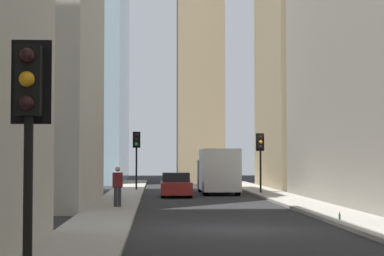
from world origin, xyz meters
TOP-DOWN VIEW (x-y plane):
  - ground_plane at (0.00, 0.00)m, footprint 135.00×135.00m
  - sidewalk_right at (0.00, 4.50)m, footprint 90.00×2.20m
  - sidewalk_left at (0.00, -4.50)m, footprint 90.00×2.20m
  - building_left_far at (28.05, -10.60)m, footprint 12.06×10.00m
  - delivery_truck at (21.69, -1.40)m, footprint 6.46×2.25m
  - sedan_red at (18.48, 1.40)m, footprint 4.30×1.78m
  - traffic_light_foreground at (-12.92, 4.23)m, footprint 0.43×0.52m
  - traffic_light_midblock at (24.48, 3.89)m, footprint 0.43×0.52m
  - traffic_light_far_junction at (20.15, -3.91)m, footprint 0.43×0.52m
  - pedestrian at (8.35, 4.27)m, footprint 0.26×0.44m
  - discarded_bottle at (1.60, -3.76)m, footprint 0.07×0.07m

SIDE VIEW (x-z plane):
  - ground_plane at x=0.00m, z-range 0.00..0.00m
  - sidewalk_right at x=0.00m, z-range 0.00..0.14m
  - sidewalk_left at x=0.00m, z-range 0.00..0.14m
  - discarded_bottle at x=1.60m, z-range 0.11..0.38m
  - sedan_red at x=18.48m, z-range -0.04..1.37m
  - pedestrian at x=8.35m, z-range 0.22..1.97m
  - delivery_truck at x=21.69m, z-range 0.04..2.88m
  - traffic_light_foreground at x=-12.92m, z-range 1.00..4.66m
  - traffic_light_far_junction at x=20.15m, z-range 1.00..4.68m
  - traffic_light_midblock at x=24.48m, z-range 1.06..5.00m
  - building_left_far at x=28.05m, z-range 0.00..25.94m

